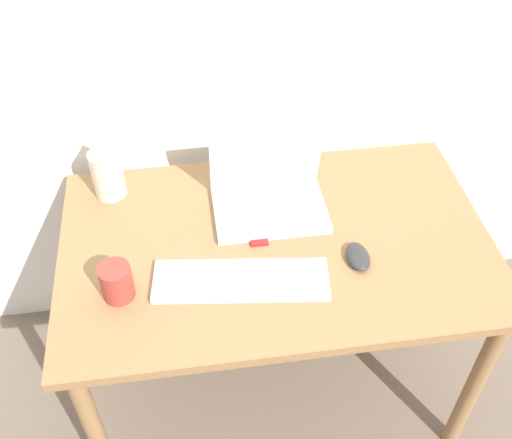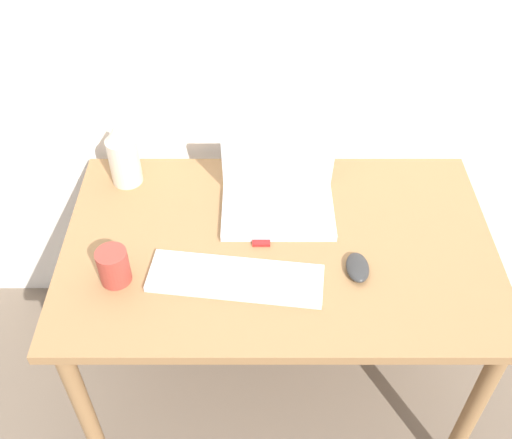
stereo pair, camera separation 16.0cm
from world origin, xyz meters
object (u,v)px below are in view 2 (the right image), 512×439
Objects in this scene: keyboard at (234,278)px; mug at (112,267)px; laptop at (276,193)px; mp3_player at (259,237)px; vase at (121,153)px; mouse at (356,267)px.

keyboard is 0.32m from mug.
mug is at bearing -146.83° from laptop.
vase is at bearing 148.60° from mp3_player.
keyboard is at bearing -113.98° from mp3_player.
mouse is at bearing -29.11° from vase.
keyboard reaches higher than mp3_player.
vase is 2.17× the size of mug.
mouse is 0.28m from mp3_player.
mp3_player is 0.42m from mug.
laptop is 0.32m from keyboard.
keyboard is 0.17m from mp3_player.
mouse is 1.03× the size of mug.
mug is (-0.38, -0.15, 0.05)m from mp3_player.
vase is (-0.35, 0.41, 0.10)m from keyboard.
laptop reaches higher than mug.
mp3_player is at bearing -31.40° from vase.
mug is at bearing -177.46° from mouse.
laptop is 0.48m from vase.
mug is (-0.32, 0.01, 0.04)m from keyboard.
vase is at bearing 130.38° from keyboard.
vase is at bearing 94.45° from mug.
mug reaches higher than keyboard.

